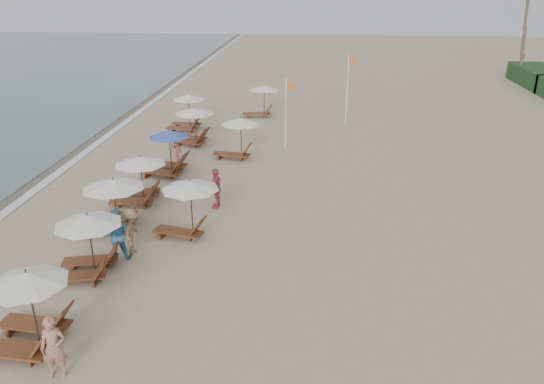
# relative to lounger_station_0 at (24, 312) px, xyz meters

# --- Properties ---
(ground) EXTENTS (160.00, 160.00, 0.00)m
(ground) POSITION_rel_lounger_station_0_xyz_m (5.67, 2.46, -1.07)
(ground) COLOR tan
(ground) RESTS_ON ground
(wet_sand_band) EXTENTS (3.20, 140.00, 0.01)m
(wet_sand_band) POSITION_rel_lounger_station_0_xyz_m (-6.83, 12.46, -1.06)
(wet_sand_band) COLOR #6B5E4C
(wet_sand_band) RESTS_ON ground
(foam_line) EXTENTS (0.50, 140.00, 0.02)m
(foam_line) POSITION_rel_lounger_station_0_xyz_m (-5.53, 12.46, -1.06)
(foam_line) COLOR white
(foam_line) RESTS_ON ground
(lounger_station_0) EXTENTS (2.57, 2.12, 2.31)m
(lounger_station_0) POSITION_rel_lounger_station_0_xyz_m (0.00, 0.00, 0.00)
(lounger_station_0) COLOR brown
(lounger_station_0) RESTS_ON ground
(lounger_station_1) EXTENTS (2.53, 2.23, 2.23)m
(lounger_station_1) POSITION_rel_lounger_station_0_xyz_m (0.11, 3.73, 0.08)
(lounger_station_1) COLOR brown
(lounger_station_1) RESTS_ON ground
(lounger_station_2) EXTENTS (2.74, 2.43, 2.10)m
(lounger_station_2) POSITION_rel_lounger_station_0_xyz_m (-0.39, 7.24, 0.03)
(lounger_station_2) COLOR brown
(lounger_station_2) RESTS_ON ground
(lounger_station_3) EXTENTS (2.58, 2.27, 2.12)m
(lounger_station_3) POSITION_rel_lounger_station_0_xyz_m (-0.21, 10.00, 0.03)
(lounger_station_3) COLOR brown
(lounger_station_3) RESTS_ON ground
(lounger_station_4) EXTENTS (2.63, 2.39, 2.29)m
(lounger_station_4) POSITION_rel_lounger_station_0_xyz_m (0.02, 13.69, -0.07)
(lounger_station_4) COLOR brown
(lounger_station_4) RESTS_ON ground
(lounger_station_5) EXTENTS (2.61, 2.39, 2.19)m
(lounger_station_5) POSITION_rel_lounger_station_0_xyz_m (0.23, 18.92, 0.12)
(lounger_station_5) COLOR brown
(lounger_station_5) RESTS_ON ground
(lounger_station_6) EXTENTS (2.50, 2.07, 2.35)m
(lounger_station_6) POSITION_rel_lounger_station_0_xyz_m (-0.89, 21.89, 0.02)
(lounger_station_6) COLOR brown
(lounger_station_6) RESTS_ON ground
(inland_station_0) EXTENTS (2.68, 2.24, 2.22)m
(inland_station_0) POSITION_rel_lounger_station_0_xyz_m (2.73, 6.91, 0.33)
(inland_station_0) COLOR brown
(inland_station_0) RESTS_ON ground
(inland_station_1) EXTENTS (2.77, 2.24, 2.22)m
(inland_station_1) POSITION_rel_lounger_station_0_xyz_m (3.26, 16.45, 0.27)
(inland_station_1) COLOR brown
(inland_station_1) RESTS_ON ground
(inland_station_2) EXTENTS (2.73, 2.24, 2.22)m
(inland_station_2) POSITION_rel_lounger_station_0_xyz_m (3.60, 25.80, 0.29)
(inland_station_2) COLOR brown
(inland_station_2) RESTS_ON ground
(beachgoer_near) EXTENTS (0.70, 0.52, 1.74)m
(beachgoer_near) POSITION_rel_lounger_station_0_xyz_m (1.32, -1.11, -0.20)
(beachgoer_near) COLOR #A8715B
(beachgoer_near) RESTS_ON ground
(beachgoer_mid_a) EXTENTS (1.03, 0.86, 1.89)m
(beachgoer_mid_a) POSITION_rel_lounger_station_0_xyz_m (0.71, 4.93, -0.12)
(beachgoer_mid_a) COLOR teal
(beachgoer_mid_a) RESTS_ON ground
(beachgoer_mid_b) EXTENTS (0.77, 1.18, 1.73)m
(beachgoer_mid_b) POSITION_rel_lounger_station_0_xyz_m (1.12, 5.34, -0.20)
(beachgoer_mid_b) COLOR #936D4B
(beachgoer_mid_b) RESTS_ON ground
(beachgoer_far_a) EXTENTS (0.48, 1.07, 1.80)m
(beachgoer_far_a) POSITION_rel_lounger_station_0_xyz_m (3.39, 9.67, -0.17)
(beachgoer_far_a) COLOR #C04D65
(beachgoer_far_a) RESTS_ON ground
(beachgoer_far_b) EXTENTS (0.86, 0.83, 1.49)m
(beachgoer_far_b) POSITION_rel_lounger_station_0_xyz_m (0.29, 14.75, -0.32)
(beachgoer_far_b) COLOR tan
(beachgoer_far_b) RESTS_ON ground
(flag_pole_near) EXTENTS (0.60, 0.08, 4.07)m
(flag_pole_near) POSITION_rel_lounger_station_0_xyz_m (5.88, 18.46, 1.20)
(flag_pole_near) COLOR silver
(flag_pole_near) RESTS_ON ground
(flag_pole_far) EXTENTS (0.60, 0.08, 4.63)m
(flag_pole_far) POSITION_rel_lounger_station_0_xyz_m (9.60, 24.45, 1.49)
(flag_pole_far) COLOR silver
(flag_pole_far) RESTS_ON ground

